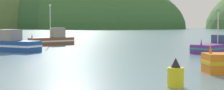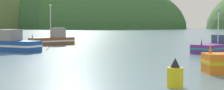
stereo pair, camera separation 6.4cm
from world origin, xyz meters
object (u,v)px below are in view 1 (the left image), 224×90
object	(u,v)px
fishing_boat_purple	(218,47)
fishing_boat_blue	(3,44)
fishing_boat_brown	(53,39)
channel_buoy	(176,75)

from	to	relation	value
fishing_boat_purple	fishing_boat_blue	world-z (taller)	fishing_boat_blue
fishing_boat_purple	fishing_boat_blue	distance (m)	25.40
fishing_boat_blue	fishing_boat_brown	bearing A→B (deg)	-81.51
fishing_boat_brown	fishing_boat_purple	world-z (taller)	fishing_boat_brown
fishing_boat_brown	channel_buoy	world-z (taller)	fishing_boat_brown
fishing_boat_brown	fishing_boat_blue	size ratio (longest dim) A/B	0.63
fishing_boat_purple	fishing_boat_blue	size ratio (longest dim) A/B	0.73
channel_buoy	fishing_boat_brown	bearing A→B (deg)	117.58
fishing_boat_purple	fishing_boat_brown	bearing A→B (deg)	-75.88
fishing_boat_brown	fishing_boat_blue	bearing A→B (deg)	30.49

